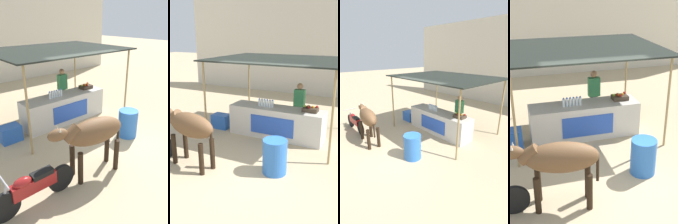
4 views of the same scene
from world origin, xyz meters
The scene contains 10 objects.
ground_plane centered at (0.00, 0.00, 0.00)m, with size 60.00×60.00×0.00m, color tan.
building_wall_far centered at (0.00, 8.65, 2.79)m, with size 16.00×0.50×5.59m, color beige.
stall_counter centered at (0.00, 2.20, 0.48)m, with size 3.00×0.82×0.96m.
stall_awning centered at (0.00, 2.50, 2.35)m, with size 4.20×3.20×2.45m.
water_bottle_row centered at (-0.35, 2.15, 1.07)m, with size 0.52×0.07×0.25m.
fruit_crate centered at (1.05, 2.25, 1.03)m, with size 0.44×0.32×0.18m.
vendor_behind_counter centered at (0.49, 2.95, 0.85)m, with size 0.34×0.22×1.65m.
cooler_box centered at (-2.03, 2.10, 0.24)m, with size 0.60×0.44×0.48m, color blue.
water_barrel centered at (0.82, 0.06, 0.42)m, with size 0.58×0.58×0.83m, color blue.
cow centered at (-1.18, -0.52, 1.03)m, with size 1.85×0.74×1.44m.
Camera 2 is at (2.90, -5.14, 3.21)m, focal length 42.00 mm.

